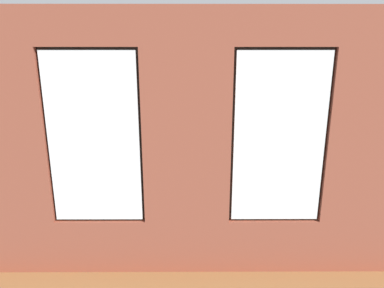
# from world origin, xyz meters

# --- Properties ---
(ground_plane) EXTENTS (6.88, 5.59, 0.10)m
(ground_plane) POSITION_xyz_m (0.00, 0.00, -0.05)
(ground_plane) COLOR brown
(brick_wall_with_windows) EXTENTS (6.28, 0.30, 3.10)m
(brick_wall_with_windows) POSITION_xyz_m (-0.00, 2.41, 1.52)
(brick_wall_with_windows) COLOR brown
(brick_wall_with_windows) RESTS_ON ground_plane
(white_wall_right) EXTENTS (0.10, 4.59, 3.10)m
(white_wall_right) POSITION_xyz_m (3.09, 0.20, 1.55)
(white_wall_right) COLOR silver
(white_wall_right) RESTS_ON ground_plane
(couch_by_window) EXTENTS (2.01, 0.87, 0.80)m
(couch_by_window) POSITION_xyz_m (0.84, 1.76, 0.33)
(couch_by_window) COLOR black
(couch_by_window) RESTS_ON ground_plane
(couch_left) EXTENTS (1.02, 1.96, 0.80)m
(couch_left) POSITION_xyz_m (-2.44, 0.47, 0.33)
(couch_left) COLOR black
(couch_left) RESTS_ON ground_plane
(coffee_table) EXTENTS (1.51, 0.87, 0.41)m
(coffee_table) POSITION_xyz_m (-0.23, -0.26, 0.36)
(coffee_table) COLOR #A87547
(coffee_table) RESTS_ON ground_plane
(cup_ceramic) EXTENTS (0.08, 0.08, 0.09)m
(cup_ceramic) POSITION_xyz_m (-0.23, -0.26, 0.46)
(cup_ceramic) COLOR #B23D38
(cup_ceramic) RESTS_ON coffee_table
(table_plant_small) EXTENTS (0.15, 0.15, 0.24)m
(table_plant_small) POSITION_xyz_m (-0.04, -0.37, 0.54)
(table_plant_small) COLOR beige
(table_plant_small) RESTS_ON coffee_table
(remote_black) EXTENTS (0.17, 0.13, 0.02)m
(remote_black) POSITION_xyz_m (-0.64, -0.42, 0.42)
(remote_black) COLOR black
(remote_black) RESTS_ON coffee_table
(remote_silver) EXTENTS (0.17, 0.06, 0.02)m
(remote_silver) POSITION_xyz_m (-0.34, -0.13, 0.42)
(remote_silver) COLOR #B2B2B7
(remote_silver) RESTS_ON coffee_table
(media_console) EXTENTS (0.94, 0.42, 0.53)m
(media_console) POSITION_xyz_m (2.79, 0.21, 0.26)
(media_console) COLOR black
(media_console) RESTS_ON ground_plane
(tv_flatscreen) EXTENTS (1.24, 0.20, 0.81)m
(tv_flatscreen) POSITION_xyz_m (2.79, 0.21, 0.94)
(tv_flatscreen) COLOR black
(tv_flatscreen) RESTS_ON media_console
(potted_plant_corner_near_left) EXTENTS (0.47, 0.47, 0.86)m
(potted_plant_corner_near_left) POSITION_xyz_m (-2.59, -1.79, 0.55)
(potted_plant_corner_near_left) COLOR gray
(potted_plant_corner_near_left) RESTS_ON ground_plane
(potted_plant_corner_far_left) EXTENTS (0.88, 0.81, 1.19)m
(potted_plant_corner_far_left) POSITION_xyz_m (-2.60, 1.87, 0.71)
(potted_plant_corner_far_left) COLOR #47423D
(potted_plant_corner_far_left) RESTS_ON ground_plane
(potted_plant_by_left_couch) EXTENTS (0.37, 0.37, 0.56)m
(potted_plant_by_left_couch) POSITION_xyz_m (-2.04, -0.93, 0.37)
(potted_plant_by_left_couch) COLOR brown
(potted_plant_by_left_couch) RESTS_ON ground_plane
(potted_plant_beside_window_right) EXTENTS (0.78, 0.88, 1.15)m
(potted_plant_beside_window_right) POSITION_xyz_m (2.19, 1.86, 0.57)
(potted_plant_beside_window_right) COLOR beige
(potted_plant_beside_window_right) RESTS_ON ground_plane
(potted_plant_near_tv) EXTENTS (0.67, 0.67, 0.97)m
(potted_plant_near_tv) POSITION_xyz_m (2.24, 1.13, 0.63)
(potted_plant_near_tv) COLOR brown
(potted_plant_near_tv) RESTS_ON ground_plane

